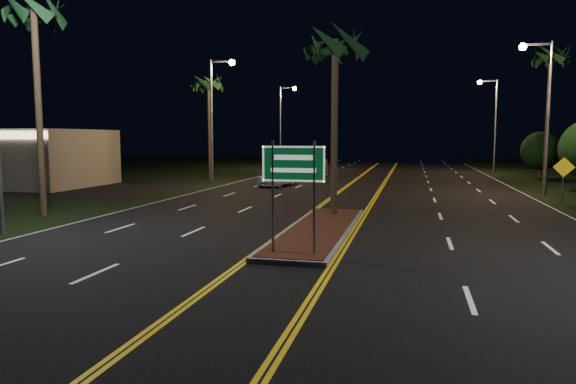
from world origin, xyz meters
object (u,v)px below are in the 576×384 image
(palm_median, at_px, (335,45))
(shrub_far, at_px, (541,151))
(car_near, at_px, (277,175))
(warning_sign, at_px, (563,174))
(median_island, at_px, (319,230))
(streetlight_left_far, at_px, (284,117))
(highway_sign, at_px, (293,174))
(car_far, at_px, (319,166))
(palm_right_far, at_px, (551,58))
(palm_left_far, at_px, (209,84))
(streetlight_left_mid, at_px, (216,107))
(streetlight_right_far, at_px, (492,115))
(streetlight_left_near, at_px, (2,73))
(palm_left_near, at_px, (34,13))
(streetlight_right_mid, at_px, (543,100))

(palm_median, height_order, shrub_far, palm_median)
(car_near, xyz_separation_m, warning_sign, (16.92, -6.48, 0.78))
(median_island, distance_m, streetlight_left_far, 38.89)
(highway_sign, distance_m, car_far, 34.09)
(palm_right_far, bearing_deg, palm_median, -123.28)
(palm_left_far, height_order, car_near, palm_left_far)
(streetlight_left_mid, distance_m, car_near, 6.61)
(car_near, height_order, warning_sign, warning_sign)
(streetlight_right_far, relative_size, car_far, 1.82)
(streetlight_left_near, bearing_deg, palm_left_far, 95.21)
(palm_left_near, bearing_deg, streetlight_right_far, 55.79)
(palm_right_far, bearing_deg, streetlight_left_near, -132.00)
(streetlight_right_far, bearing_deg, highway_sign, -105.15)
(palm_median, bearing_deg, highway_sign, -90.00)
(palm_median, distance_m, shrub_far, 29.41)
(median_island, distance_m, highway_sign, 4.80)
(streetlight_right_far, distance_m, shrub_far, 7.56)
(streetlight_right_mid, bearing_deg, palm_left_far, 165.63)
(streetlight_left_near, relative_size, car_far, 1.82)
(streetlight_right_far, bearing_deg, palm_left_far, -149.12)
(streetlight_left_near, bearing_deg, palm_left_near, 115.26)
(highway_sign, xyz_separation_m, warning_sign, (10.80, 14.79, -0.82))
(streetlight_left_near, distance_m, car_far, 33.21)
(highway_sign, relative_size, car_near, 0.67)
(highway_sign, xyz_separation_m, streetlight_left_near, (-10.61, 1.20, 3.25))
(palm_left_far, bearing_deg, car_near, -30.55)
(median_island, height_order, palm_right_far, palm_right_far)
(streetlight_right_mid, xyz_separation_m, palm_left_far, (-23.41, 6.00, 2.09))
(streetlight_left_mid, xyz_separation_m, streetlight_left_far, (0.00, 20.00, 0.00))
(highway_sign, bearing_deg, palm_left_near, 157.40)
(streetlight_left_near, height_order, streetlight_right_far, same)
(streetlight_left_near, distance_m, car_near, 21.12)
(highway_sign, bearing_deg, warning_sign, 53.86)
(streetlight_left_mid, height_order, palm_left_near, palm_left_near)
(streetlight_left_near, bearing_deg, car_near, 77.39)
(palm_left_near, bearing_deg, shrub_far, 46.79)
(shrub_far, bearing_deg, palm_left_near, -133.21)
(streetlight_right_mid, bearing_deg, palm_left_near, -148.80)
(streetlight_left_far, distance_m, palm_left_far, 16.28)
(streetlight_left_mid, xyz_separation_m, palm_right_far, (23.41, 6.00, 3.49))
(palm_left_near, bearing_deg, streetlight_right_mid, 31.20)
(highway_sign, distance_m, palm_left_near, 14.92)
(palm_left_far, height_order, warning_sign, palm_left_far)
(streetlight_right_far, xyz_separation_m, palm_median, (-10.61, -31.50, 1.62))
(palm_median, relative_size, palm_left_near, 0.85)
(shrub_far, distance_m, car_near, 23.28)
(streetlight_left_mid, distance_m, palm_left_near, 16.39)
(streetlight_left_mid, bearing_deg, palm_right_far, 14.37)
(streetlight_left_near, distance_m, streetlight_left_mid, 20.00)
(palm_left_far, bearing_deg, streetlight_left_mid, -61.33)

